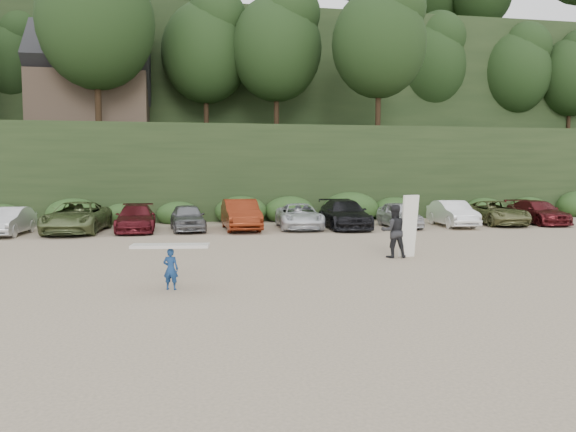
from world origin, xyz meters
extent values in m
plane|color=tan|center=(0.00, 0.00, 0.00)|extent=(120.00, 120.00, 0.00)
cube|color=black|center=(0.00, 22.00, 3.00)|extent=(80.00, 14.00, 6.00)
cube|color=black|center=(0.00, 40.00, 8.00)|extent=(90.00, 30.00, 16.00)
ellipsoid|color=black|center=(0.00, 22.00, 11.00)|extent=(66.00, 12.00, 10.00)
cube|color=#2B491E|center=(-0.55, 14.50, 0.60)|extent=(46.20, 2.00, 1.20)
cube|color=brown|center=(-12.00, 24.00, 8.00)|extent=(8.00, 6.00, 4.00)
imported|color=silver|center=(-13.98, 9.79, 0.68)|extent=(1.72, 4.23, 1.36)
imported|color=#5C6B3E|center=(-10.91, 10.32, 0.78)|extent=(3.03, 5.79, 1.56)
imported|color=#521219|center=(-8.02, 10.36, 0.69)|extent=(2.02, 4.78, 1.38)
imported|color=slate|center=(-5.40, 10.18, 0.70)|extent=(1.96, 4.24, 1.41)
imported|color=maroon|center=(-2.62, 10.10, 0.81)|extent=(1.81, 4.94, 1.62)
imported|color=silver|center=(0.55, 10.13, 0.68)|extent=(2.59, 5.01, 1.35)
imported|color=black|center=(3.01, 9.87, 0.77)|extent=(2.39, 5.39, 1.54)
imported|color=silver|center=(6.12, 9.75, 0.71)|extent=(1.90, 4.26, 1.42)
imported|color=white|center=(9.26, 9.70, 0.73)|extent=(1.90, 4.52, 1.45)
imported|color=#63663B|center=(12.24, 10.21, 0.69)|extent=(2.52, 5.04, 1.37)
imported|color=#4E1115|center=(14.85, 10.09, 0.69)|extent=(2.03, 4.77, 1.37)
imported|color=navy|center=(-5.98, -4.37, 0.56)|extent=(0.46, 0.37, 1.11)
cube|color=beige|center=(-5.98, -4.37, 1.18)|extent=(2.09, 0.83, 0.08)
imported|color=black|center=(1.87, -0.28, 0.97)|extent=(1.01, 0.82, 1.93)
cube|color=silver|center=(2.43, -0.34, 1.14)|extent=(0.70, 0.48, 2.28)
camera|label=1|loc=(-5.65, -19.42, 3.20)|focal=35.00mm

